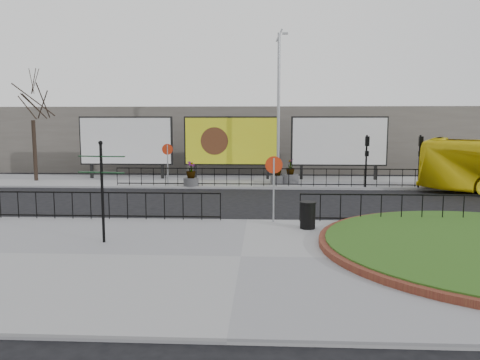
# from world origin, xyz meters

# --- Properties ---
(ground) EXTENTS (90.00, 90.00, 0.00)m
(ground) POSITION_xyz_m (0.00, 0.00, 0.00)
(ground) COLOR black
(ground) RESTS_ON ground
(pavement_near) EXTENTS (30.00, 10.00, 0.12)m
(pavement_near) POSITION_xyz_m (0.00, -5.00, 0.06)
(pavement_near) COLOR gray
(pavement_near) RESTS_ON ground
(pavement_far) EXTENTS (44.00, 6.00, 0.12)m
(pavement_far) POSITION_xyz_m (0.00, 12.00, 0.06)
(pavement_far) COLOR gray
(pavement_far) RESTS_ON ground
(railing_near_left) EXTENTS (10.00, 0.10, 1.10)m
(railing_near_left) POSITION_xyz_m (-6.00, -0.30, 0.67)
(railing_near_left) COLOR black
(railing_near_left) RESTS_ON pavement_near
(railing_near_right) EXTENTS (9.00, 0.10, 1.10)m
(railing_near_right) POSITION_xyz_m (6.50, -0.30, 0.67)
(railing_near_right) COLOR black
(railing_near_right) RESTS_ON pavement_near
(railing_far) EXTENTS (18.00, 0.10, 1.10)m
(railing_far) POSITION_xyz_m (1.00, 9.30, 0.67)
(railing_far) COLOR black
(railing_far) RESTS_ON pavement_far
(speed_sign_far) EXTENTS (0.64, 0.07, 2.47)m
(speed_sign_far) POSITION_xyz_m (-5.00, 9.40, 1.92)
(speed_sign_far) COLOR gray
(speed_sign_far) RESTS_ON pavement_far
(speed_sign_near) EXTENTS (0.64, 0.07, 2.47)m
(speed_sign_near) POSITION_xyz_m (1.00, -0.40, 1.92)
(speed_sign_near) COLOR gray
(speed_sign_near) RESTS_ON pavement_near
(billboard_left) EXTENTS (6.20, 0.31, 4.10)m
(billboard_left) POSITION_xyz_m (-8.50, 12.97, 2.60)
(billboard_left) COLOR black
(billboard_left) RESTS_ON pavement_far
(billboard_mid) EXTENTS (6.20, 0.31, 4.10)m
(billboard_mid) POSITION_xyz_m (-1.50, 12.97, 2.60)
(billboard_mid) COLOR black
(billboard_mid) RESTS_ON pavement_far
(billboard_right) EXTENTS (6.20, 0.31, 4.10)m
(billboard_right) POSITION_xyz_m (5.50, 12.97, 2.60)
(billboard_right) COLOR black
(billboard_right) RESTS_ON pavement_far
(lamp_post) EXTENTS (0.74, 0.18, 9.23)m
(lamp_post) POSITION_xyz_m (1.51, 11.00, 4.83)
(lamp_post) COLOR gray
(lamp_post) RESTS_ON pavement_far
(signal_pole_a) EXTENTS (0.22, 0.26, 3.00)m
(signal_pole_a) POSITION_xyz_m (6.50, 9.34, 2.10)
(signal_pole_a) COLOR black
(signal_pole_a) RESTS_ON pavement_far
(signal_pole_b) EXTENTS (0.22, 0.26, 3.00)m
(signal_pole_b) POSITION_xyz_m (9.50, 9.34, 2.10)
(signal_pole_b) COLOR black
(signal_pole_b) RESTS_ON pavement_far
(tree_left) EXTENTS (2.00, 2.00, 7.00)m
(tree_left) POSITION_xyz_m (-14.00, 11.50, 3.62)
(tree_left) COLOR #2D2119
(tree_left) RESTS_ON pavement_far
(building_backdrop) EXTENTS (40.00, 10.00, 5.00)m
(building_backdrop) POSITION_xyz_m (0.00, 22.00, 2.50)
(building_backdrop) COLOR #635D57
(building_backdrop) RESTS_ON ground
(fingerpost_sign) EXTENTS (1.48, 0.40, 3.16)m
(fingerpost_sign) POSITION_xyz_m (-4.34, -3.67, 2.03)
(fingerpost_sign) COLOR black
(fingerpost_sign) RESTS_ON pavement_near
(litter_bin) EXTENTS (0.57, 0.57, 0.95)m
(litter_bin) POSITION_xyz_m (2.18, -1.43, 0.60)
(litter_bin) COLOR black
(litter_bin) RESTS_ON pavement_near
(planter_a) EXTENTS (0.89, 0.89, 1.45)m
(planter_a) POSITION_xyz_m (-3.63, 9.40, 0.68)
(planter_a) COLOR #4C4C4F
(planter_a) RESTS_ON pavement_far
(planter_b) EXTENTS (0.88, 0.88, 1.33)m
(planter_b) POSITION_xyz_m (1.49, 11.00, 0.60)
(planter_b) COLOR #4C4C4F
(planter_b) RESTS_ON pavement_far
(planter_c) EXTENTS (1.03, 1.03, 1.49)m
(planter_c) POSITION_xyz_m (2.26, 11.00, 0.63)
(planter_c) COLOR #4C4C4F
(planter_c) RESTS_ON pavement_far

